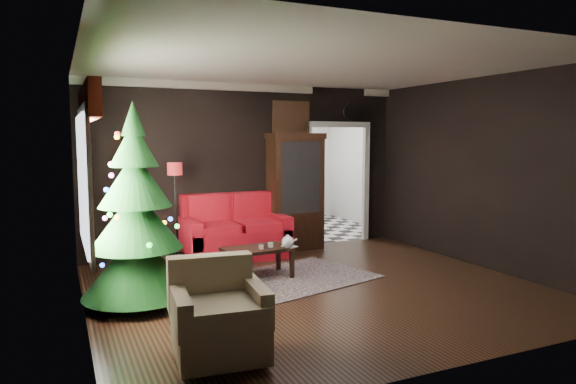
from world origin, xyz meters
name	(u,v)px	position (x,y,z in m)	size (l,w,h in m)	color
floor	(317,288)	(0.00, 0.00, 0.00)	(5.50, 5.50, 0.00)	black
ceiling	(318,65)	(0.00, 0.00, 2.80)	(5.50, 5.50, 0.00)	white
wall_back	(249,168)	(0.00, 2.50, 1.40)	(5.50, 5.50, 0.00)	black
wall_front	(460,201)	(0.00, -2.50, 1.40)	(5.50, 5.50, 0.00)	black
wall_left	(80,188)	(-2.75, 0.00, 1.40)	(5.50, 5.50, 0.00)	black
wall_right	(484,173)	(2.75, 0.00, 1.40)	(5.50, 5.50, 0.00)	black
doorway	(337,185)	(1.70, 2.50, 1.05)	(1.10, 0.10, 2.10)	silver
left_window	(83,181)	(-2.71, 0.20, 1.45)	(0.05, 1.60, 1.40)	white
valance	(88,104)	(-2.63, 0.20, 2.27)	(0.12, 2.10, 0.35)	maroon
kitchen_floor	(301,229)	(1.70, 4.00, 0.00)	(3.00, 3.00, 0.00)	silver
kitchen_window	(275,147)	(1.70, 5.45, 1.70)	(0.70, 0.06, 0.70)	white
rug	(294,278)	(-0.07, 0.55, 0.01)	(2.06, 1.50, 0.01)	#644358
loveseat	(236,227)	(-0.40, 2.05, 0.50)	(1.70, 0.90, 1.00)	#800204
curio_cabinet	(295,194)	(0.75, 2.27, 0.95)	(0.90, 0.45, 1.90)	black
floor_lamp	(176,209)	(-1.35, 2.06, 0.83)	(0.24, 0.24, 1.42)	black
christmas_tree	(136,214)	(-2.17, 0.29, 1.05)	(1.25, 1.25, 2.38)	black
armchair	(219,309)	(-1.75, -1.57, 0.46)	(0.79, 0.79, 0.81)	#A1855C
coffee_table	(257,262)	(-0.51, 0.79, 0.22)	(0.91, 0.54, 0.41)	black
teapot	(288,242)	(-0.15, 0.58, 0.51)	(0.19, 0.19, 0.18)	white
cup_a	(271,245)	(-0.33, 0.74, 0.45)	(0.07, 0.07, 0.06)	silver
cup_b	(261,247)	(-0.49, 0.68, 0.45)	(0.06, 0.06, 0.06)	silver
book	(286,240)	(-0.16, 0.62, 0.52)	(0.15, 0.02, 0.20)	tan
wall_clock	(351,112)	(1.95, 2.45, 2.38)	(0.32, 0.32, 0.06)	white
painting	(291,118)	(0.75, 2.46, 2.25)	(0.62, 0.05, 0.52)	#AC7446
kitchen_counter	(279,201)	(1.70, 5.20, 0.45)	(1.80, 0.60, 0.90)	silver
kitchen_table	(294,214)	(1.40, 3.70, 0.38)	(0.70, 0.70, 0.75)	#543217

